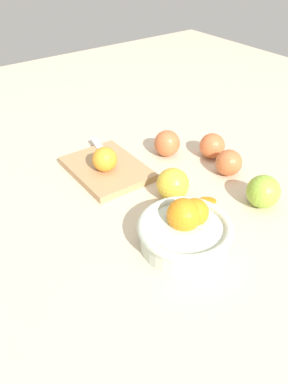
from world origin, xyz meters
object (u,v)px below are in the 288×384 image
apple_front_center (212,146)px  cutting_board (107,169)px  bowl (185,230)px  knife (104,153)px  apple_front_left_2 (229,163)px  apple_mid_left (173,184)px  apple_front_right (167,143)px  apple_front_left (263,192)px  orange_on_board (105,159)px

apple_front_center → cutting_board: bearing=68.5°
cutting_board → apple_front_center: (-0.11, -0.29, 0.03)m
bowl → knife: bearing=-6.1°
bowl → apple_front_left_2: (0.13, -0.27, -0.00)m
bowl → cutting_board: bowl is taller
cutting_board → apple_mid_left: 0.21m
knife → apple_front_right: 0.18m
knife → apple_front_center: 0.31m
knife → apple_mid_left: (-0.25, -0.04, 0.02)m
knife → bowl: bearing=173.9°
apple_front_left → cutting_board: bearing=32.7°
bowl → apple_mid_left: bearing=-30.7°
apple_front_right → knife: bearing=62.9°
orange_on_board → apple_front_left_2: size_ratio=0.93×
cutting_board → apple_mid_left: apple_mid_left is taller
apple_front_left → apple_front_center: (0.23, -0.06, -0.00)m
apple_front_left → apple_mid_left: size_ratio=0.99×
knife → apple_front_left_2: bearing=-138.5°
apple_front_left_2 → knife: bearing=41.5°
bowl → apple_front_center: (0.23, -0.30, -0.00)m
knife → apple_mid_left: size_ratio=1.92×
bowl → apple_front_right: 0.37m
orange_on_board → apple_front_left: bearing=-144.6°
apple_front_right → apple_front_left_2: apple_front_right is taller
knife → apple_front_left_2: size_ratio=2.17×
cutting_board → apple_front_center: 0.31m
knife → apple_front_center: apple_front_center is taller
apple_front_left_2 → apple_mid_left: size_ratio=0.88×
cutting_board → knife: 0.07m
cutting_board → apple_front_left: bearing=-147.3°
apple_front_center → knife: bearing=56.6°
bowl → orange_on_board: size_ratio=3.02×
apple_front_right → apple_front_left_2: 0.19m
apple_front_left → apple_front_right: 0.32m
cutting_board → orange_on_board: 0.05m
bowl → knife: size_ratio=1.30×
apple_front_center → apple_front_left_2: bearing=163.0°
apple_mid_left → knife: bearing=9.3°
apple_front_center → apple_front_right: bearing=47.6°
knife → apple_front_center: bearing=-123.4°
bowl → apple_front_center: 0.38m
bowl → knife: (0.40, -0.04, -0.01)m
apple_front_left → apple_front_left_2: bearing=-14.0°
cutting_board → orange_on_board: (-0.02, 0.01, 0.04)m
bowl → orange_on_board: 0.32m
cutting_board → orange_on_board: orange_on_board is taller
orange_on_board → apple_front_center: orange_on_board is taller
cutting_board → knife: (0.06, -0.03, 0.01)m
cutting_board → apple_front_center: bearing=-111.5°
knife → apple_mid_left: bearing=-170.7°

